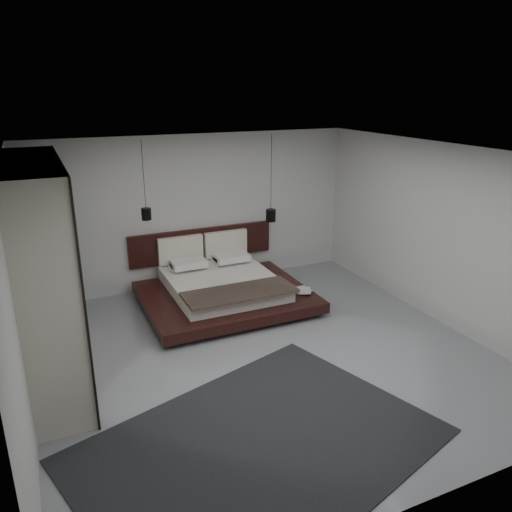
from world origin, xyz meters
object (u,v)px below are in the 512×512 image
bed (222,287)px  pendant_left (146,214)px  lattice_screen (22,244)px  rug (259,445)px  pendant_right (271,215)px  wardrobe (44,274)px

bed → pendant_left: (-1.13, 0.43, 1.33)m
lattice_screen → bed: size_ratio=0.94×
lattice_screen → rug: size_ratio=0.72×
pendant_right → wardrobe: bearing=-156.9°
bed → pendant_right: (1.13, 0.43, 1.07)m
bed → rug: bed is taller
lattice_screen → pendant_left: size_ratio=2.02×
bed → wardrobe: wardrobe is taller
pendant_left → pendant_right: (2.27, 0.00, -0.26)m
pendant_left → lattice_screen: bearing=176.7°
lattice_screen → pendant_left: 1.92m
pendant_left → pendant_right: bearing=0.0°
pendant_left → rug: size_ratio=0.35×
lattice_screen → rug: lattice_screen is taller
lattice_screen → wardrobe: bearing=-81.9°
bed → pendant_left: pendant_left is taller
rug → lattice_screen: bearing=116.6°
pendant_left → wardrobe: (-1.64, -1.67, -0.22)m
bed → wardrobe: bearing=-156.0°
lattice_screen → pendant_right: bearing=-1.5°
rug → pendant_right: bearing=62.8°
rug → pendant_left: bearing=92.7°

